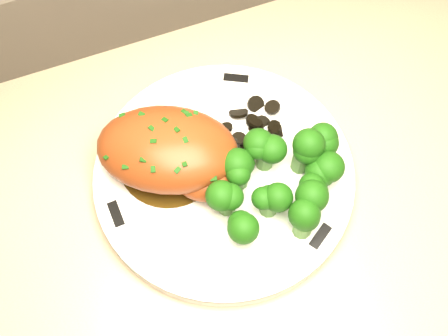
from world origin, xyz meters
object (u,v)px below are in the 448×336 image
object	(u,v)px
counter	(391,270)
broccoli_florets	(282,183)
plate	(224,176)
chicken_breast	(172,152)

from	to	relation	value
counter	broccoli_florets	size ratio (longest dim) A/B	14.92
plate	broccoli_florets	world-z (taller)	broccoli_florets
plate	chicken_breast	distance (m)	0.07
chicken_breast	broccoli_florets	world-z (taller)	chicken_breast
plate	chicken_breast	bearing A→B (deg)	149.46
chicken_breast	broccoli_florets	bearing A→B (deg)	-10.20
counter	chicken_breast	world-z (taller)	counter
counter	chicken_breast	distance (m)	0.65
counter	broccoli_florets	bearing A→B (deg)	170.56
counter	plate	bearing A→B (deg)	164.12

